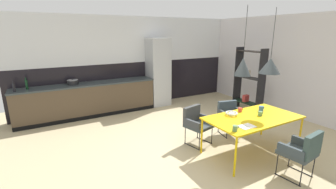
# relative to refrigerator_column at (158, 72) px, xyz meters

# --- Properties ---
(ground_plane) EXTENTS (9.11, 9.11, 0.00)m
(ground_plane) POSITION_rel_refrigerator_column_xyz_m (-0.65, -3.08, -1.04)
(ground_plane) COLOR tan
(back_wall_splashback_dark) EXTENTS (6.96, 0.12, 1.36)m
(back_wall_splashback_dark) POSITION_rel_refrigerator_column_xyz_m (-0.65, 0.36, -0.36)
(back_wall_splashback_dark) COLOR black
(back_wall_splashback_dark) RESTS_ON ground
(back_wall_panel_upper) EXTENTS (6.96, 0.12, 1.36)m
(back_wall_panel_upper) POSITION_rel_refrigerator_column_xyz_m (-0.65, 0.36, 1.00)
(back_wall_panel_upper) COLOR silver
(back_wall_panel_upper) RESTS_ON back_wall_splashback_dark
(side_wall_right) EXTENTS (0.12, 7.00, 2.72)m
(side_wall_right) POSITION_rel_refrigerator_column_xyz_m (2.77, -3.08, 0.32)
(side_wall_right) COLOR silver
(side_wall_right) RESTS_ON ground
(kitchen_counter) EXTENTS (3.68, 0.63, 0.91)m
(kitchen_counter) POSITION_rel_refrigerator_column_xyz_m (-2.15, -0.00, -0.59)
(kitchen_counter) COLOR #4A3B2A
(kitchen_counter) RESTS_ON ground
(refrigerator_column) EXTENTS (0.62, 0.60, 2.09)m
(refrigerator_column) POSITION_rel_refrigerator_column_xyz_m (0.00, 0.00, 0.00)
(refrigerator_column) COLOR #ADAFB2
(refrigerator_column) RESTS_ON ground
(dining_table) EXTENTS (1.78, 0.95, 0.72)m
(dining_table) POSITION_rel_refrigerator_column_xyz_m (0.12, -3.66, -0.36)
(dining_table) COLOR yellow
(dining_table) RESTS_ON ground
(armchair_near_window) EXTENTS (0.57, 0.56, 0.73)m
(armchair_near_window) POSITION_rel_refrigerator_column_xyz_m (0.39, -2.79, -0.56)
(armchair_near_window) COLOR #353F41
(armchair_near_window) RESTS_ON ground
(armchair_far_side) EXTENTS (0.53, 0.52, 0.81)m
(armchair_far_side) POSITION_rel_refrigerator_column_xyz_m (0.13, -4.64, -0.53)
(armchair_far_side) COLOR #353F41
(armchair_far_side) RESTS_ON ground
(armchair_by_stool) EXTENTS (0.57, 0.57, 0.78)m
(armchair_by_stool) POSITION_rel_refrigerator_column_xyz_m (-0.57, -2.82, -0.55)
(armchair_by_stool) COLOR #353F41
(armchair_by_stool) RESTS_ON ground
(fruit_bowl) EXTENTS (0.24, 0.24, 0.06)m
(fruit_bowl) POSITION_rel_refrigerator_column_xyz_m (-0.17, -3.40, -0.28)
(fruit_bowl) COLOR silver
(fruit_bowl) RESTS_ON dining_table
(open_book) EXTENTS (0.28, 0.20, 0.02)m
(open_book) POSITION_rel_refrigerator_column_xyz_m (-0.36, -3.94, -0.32)
(open_book) COLOR white
(open_book) RESTS_ON dining_table
(mug_white_ceramic) EXTENTS (0.12, 0.08, 0.10)m
(mug_white_ceramic) POSITION_rel_refrigerator_column_xyz_m (-0.65, -3.97, -0.27)
(mug_white_ceramic) COLOR #5B8456
(mug_white_ceramic) RESTS_ON dining_table
(mug_tall_blue) EXTENTS (0.12, 0.08, 0.08)m
(mug_tall_blue) POSITION_rel_refrigerator_column_xyz_m (0.13, -3.33, -0.28)
(mug_tall_blue) COLOR #B23D33
(mug_tall_blue) RESTS_ON dining_table
(mug_wide_latte) EXTENTS (0.14, 0.09, 0.10)m
(mug_wide_latte) POSITION_rel_refrigerator_column_xyz_m (0.52, -3.50, -0.27)
(mug_wide_latte) COLOR #335B93
(mug_wide_latte) RESTS_ON dining_table
(mug_glass_clear) EXTENTS (0.12, 0.08, 0.08)m
(mug_glass_clear) POSITION_rel_refrigerator_column_xyz_m (0.29, -3.68, -0.28)
(mug_glass_clear) COLOR #5B8456
(mug_glass_clear) RESTS_ON dining_table
(cooking_pot) EXTENTS (0.28, 0.28, 0.15)m
(cooking_pot) POSITION_rel_refrigerator_column_xyz_m (-2.52, 0.06, -0.07)
(cooking_pot) COLOR black
(cooking_pot) RESTS_ON kitchen_counter
(bottle_vinegar_dark) EXTENTS (0.06, 0.06, 0.26)m
(bottle_vinegar_dark) POSITION_rel_refrigerator_column_xyz_m (-3.82, -0.09, -0.03)
(bottle_vinegar_dark) COLOR black
(bottle_vinegar_dark) RESTS_ON kitchen_counter
(bottle_spice_small) EXTENTS (0.06, 0.06, 0.29)m
(bottle_spice_small) POSITION_rel_refrigerator_column_xyz_m (-3.56, 0.02, -0.01)
(bottle_spice_small) COLOR #0F3319
(bottle_spice_small) RESTS_ON kitchen_counter
(open_shelf_unit) EXTENTS (0.30, 0.89, 1.84)m
(open_shelf_unit) POSITION_rel_refrigerator_column_xyz_m (1.99, -1.85, -0.13)
(open_shelf_unit) COLOR black
(open_shelf_unit) RESTS_ON ground
(pendant_lamp_over_table_near) EXTENTS (0.28, 0.28, 1.14)m
(pendant_lamp_over_table_near) POSITION_rel_refrigerator_column_xyz_m (-0.24, -3.64, 0.64)
(pendant_lamp_over_table_near) COLOR black
(pendant_lamp_over_table_far) EXTENTS (0.38, 0.38, 1.16)m
(pendant_lamp_over_table_far) POSITION_rel_refrigerator_column_xyz_m (0.47, -3.63, 0.61)
(pendant_lamp_over_table_far) COLOR black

